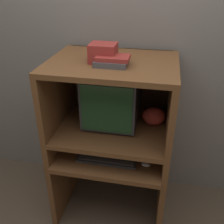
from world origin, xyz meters
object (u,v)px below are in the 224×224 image
book_stack (112,61)px  storage_box (103,53)px  snack_bag (153,116)px  keyboard (107,159)px  crt_monitor (113,97)px  mouse (146,164)px

book_stack → storage_box: (-0.07, 0.05, 0.03)m
snack_bag → book_stack: book_stack is taller
keyboard → storage_box: size_ratio=2.55×
crt_monitor → mouse: (0.30, -0.26, -0.38)m
crt_monitor → book_stack: 0.37m
crt_monitor → book_stack: (0.03, -0.16, 0.33)m
snack_bag → mouse: bearing=-93.6°
snack_bag → storage_box: storage_box is taller
snack_bag → book_stack: bearing=-148.9°
crt_monitor → keyboard: crt_monitor is taller
keyboard → storage_box: storage_box is taller
crt_monitor → book_stack: book_stack is taller
snack_bag → book_stack: (-0.28, -0.17, 0.47)m
keyboard → book_stack: bearing=76.9°
snack_bag → storage_box: 0.62m
book_stack → storage_box: storage_box is taller
keyboard → snack_bag: 0.47m
mouse → book_stack: (-0.27, 0.10, 0.72)m
mouse → storage_box: bearing=156.1°
crt_monitor → storage_box: size_ratio=2.54×
book_stack → storage_box: 0.09m
keyboard → mouse: size_ratio=6.86×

